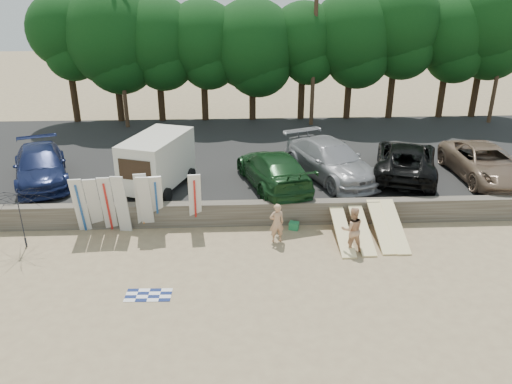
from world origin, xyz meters
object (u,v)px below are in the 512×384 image
at_px(car_0, 40,166).
at_px(car_1, 273,169).
at_px(car_4, 485,163).
at_px(cooler, 294,226).
at_px(car_3, 406,160).
at_px(beach_umbrella, 23,219).
at_px(box_trailer, 157,160).
at_px(beachgoer_b, 352,229).
at_px(car_2, 331,160).
at_px(beachgoer_a, 277,223).

relative_size(car_0, car_1, 0.98).
distance_m(car_4, cooler, 10.22).
bearing_deg(car_3, beach_umbrella, 35.96).
xyz_separation_m(box_trailer, beachgoer_b, (7.82, -4.76, -1.21)).
xyz_separation_m(car_0, car_4, (20.97, -0.55, -0.01)).
distance_m(car_3, beach_umbrella, 17.03).
distance_m(car_1, beach_umbrella, 10.60).
xyz_separation_m(car_2, beachgoer_a, (-3.00, -5.02, -0.76)).
height_order(car_3, beachgoer_a, car_3).
bearing_deg(box_trailer, beachgoer_b, -11.62).
height_order(car_3, car_4, car_3).
bearing_deg(car_2, car_3, -21.94).
relative_size(car_0, car_2, 0.92).
xyz_separation_m(box_trailer, car_1, (5.22, 0.09, -0.57)).
distance_m(beachgoer_a, beach_umbrella, 9.63).
distance_m(car_2, beachgoer_b, 5.87).
distance_m(car_1, car_2, 2.99).
relative_size(beachgoer_b, beach_umbrella, 0.67).
relative_size(car_3, beachgoer_a, 3.72).
distance_m(car_4, beachgoer_b, 9.24).
relative_size(cooler, beach_umbrella, 0.15).
bearing_deg(car_0, car_4, -22.08).
bearing_deg(car_4, cooler, -159.70).
bearing_deg(beachgoer_a, car_1, -103.76).
distance_m(car_1, car_3, 6.55).
bearing_deg(car_2, beach_umbrella, 179.42).
bearing_deg(box_trailer, beach_umbrella, -119.77).
xyz_separation_m(car_1, car_4, (10.13, 0.48, -0.02)).
bearing_deg(box_trailer, car_3, 25.01).
xyz_separation_m(beachgoer_a, cooler, (0.81, 0.99, -0.65)).
relative_size(car_3, cooler, 15.78).
height_order(car_2, car_3, car_2).
xyz_separation_m(car_0, cooler, (11.47, -4.08, -1.35)).
bearing_deg(beachgoer_a, car_0, -36.61).
bearing_deg(car_4, beach_umbrella, -167.36).
relative_size(car_4, beach_umbrella, 2.19).
bearing_deg(car_1, beachgoer_a, 72.84).
xyz_separation_m(beachgoer_a, beachgoer_b, (2.78, -0.81, 0.07)).
bearing_deg(beach_umbrella, beachgoer_a, -0.15).
bearing_deg(beachgoer_a, car_2, -132.10).
distance_m(car_0, beach_umbrella, 5.15).
xyz_separation_m(beachgoer_a, beach_umbrella, (-9.63, 0.03, 0.37)).
relative_size(car_2, beachgoer_a, 3.72).
xyz_separation_m(car_2, cooler, (-2.19, -4.03, -1.41)).
distance_m(box_trailer, beach_umbrella, 6.10).
xyz_separation_m(car_2, beachgoer_b, (-0.23, -5.83, -0.69)).
distance_m(car_2, beach_umbrella, 13.58).
bearing_deg(box_trailer, car_4, 21.81).
bearing_deg(car_1, beach_umbrella, 7.61).
bearing_deg(car_3, beachgoer_a, 55.97).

